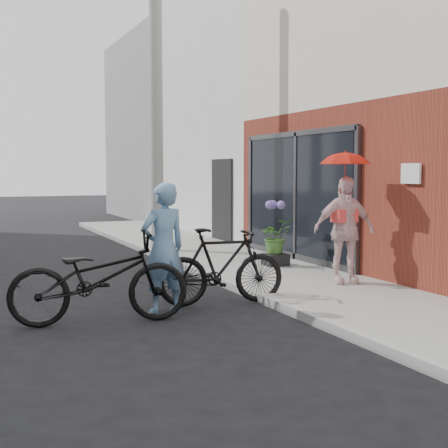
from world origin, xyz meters
TOP-DOWN VIEW (x-y plane):
  - ground at (0.00, 0.00)m, footprint 80.00×80.00m
  - sidewalk at (2.10, 2.00)m, footprint 2.20×24.00m
  - curb at (0.94, 2.00)m, footprint 0.12×24.00m
  - plaster_building at (7.20, 9.00)m, footprint 8.00×6.00m
  - east_building_far at (7.20, 16.00)m, footprint 8.00×8.00m
  - utility_pole at (1.10, 6.00)m, footprint 0.28×0.28m
  - officer at (-0.53, 0.60)m, footprint 0.69×0.52m
  - bike_left at (-1.43, 0.34)m, footprint 2.23×1.05m
  - bike_right at (0.36, 0.75)m, footprint 1.84×0.74m
  - kimono_woman at (2.51, 0.93)m, footprint 1.04×0.61m
  - parasol at (2.51, 0.93)m, footprint 0.74×0.74m
  - planter at (2.40, 2.95)m, footprint 0.42×0.42m
  - potted_plant at (2.40, 2.95)m, footprint 0.58×0.50m

SIDE VIEW (x-z plane):
  - ground at x=0.00m, z-range 0.00..0.00m
  - sidewalk at x=2.10m, z-range 0.00..0.12m
  - curb at x=0.94m, z-range 0.00..0.12m
  - planter at x=2.40m, z-range 0.12..0.33m
  - bike_right at x=0.36m, z-range 0.00..1.08m
  - bike_left at x=-1.43m, z-range 0.00..1.13m
  - potted_plant at x=2.40m, z-range 0.33..0.98m
  - officer at x=-0.53m, z-range 0.00..1.71m
  - kimono_woman at x=2.51m, z-range 0.12..1.78m
  - parasol at x=2.51m, z-range 1.78..2.42m
  - plaster_building at x=7.20m, z-range 0.00..7.00m
  - east_building_far at x=7.20m, z-range 0.00..7.00m
  - utility_pole at x=1.10m, z-range 0.00..7.00m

